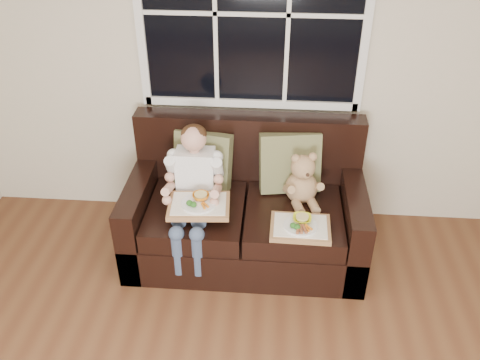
# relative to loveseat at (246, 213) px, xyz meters

# --- Properties ---
(room_walls) EXTENTS (4.52, 5.02, 2.71)m
(room_walls) POSITION_rel_loveseat_xyz_m (0.05, -2.02, 1.28)
(room_walls) COLOR beige
(room_walls) RESTS_ON ground
(window_back) EXTENTS (1.62, 0.04, 1.37)m
(window_back) POSITION_rel_loveseat_xyz_m (0.00, 0.46, 1.34)
(window_back) COLOR black
(window_back) RESTS_ON room_walls
(loveseat) EXTENTS (1.70, 0.92, 0.96)m
(loveseat) POSITION_rel_loveseat_xyz_m (0.00, 0.00, 0.00)
(loveseat) COLOR black
(loveseat) RESTS_ON ground
(pillow_left) EXTENTS (0.46, 0.28, 0.44)m
(pillow_left) POSITION_rel_loveseat_xyz_m (-0.33, 0.15, 0.35)
(pillow_left) COLOR olive
(pillow_left) RESTS_ON loveseat
(pillow_right) EXTENTS (0.47, 0.27, 0.45)m
(pillow_right) POSITION_rel_loveseat_xyz_m (0.31, 0.15, 0.36)
(pillow_right) COLOR olive
(pillow_right) RESTS_ON loveseat
(child) EXTENTS (0.39, 0.60, 0.89)m
(child) POSITION_rel_loveseat_xyz_m (-0.36, -0.12, 0.34)
(child) COLOR white
(child) RESTS_ON loveseat
(teddy_bear) EXTENTS (0.28, 0.33, 0.41)m
(teddy_bear) POSITION_rel_loveseat_xyz_m (0.40, -0.01, 0.30)
(teddy_bear) COLOR tan
(teddy_bear) RESTS_ON loveseat
(tray_left) EXTENTS (0.44, 0.34, 0.09)m
(tray_left) POSITION_rel_loveseat_xyz_m (-0.30, -0.28, 0.27)
(tray_left) COLOR #9A6345
(tray_left) RESTS_ON child
(tray_right) EXTENTS (0.41, 0.31, 0.09)m
(tray_right) POSITION_rel_loveseat_xyz_m (0.39, -0.35, 0.17)
(tray_right) COLOR #9A6345
(tray_right) RESTS_ON loveseat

